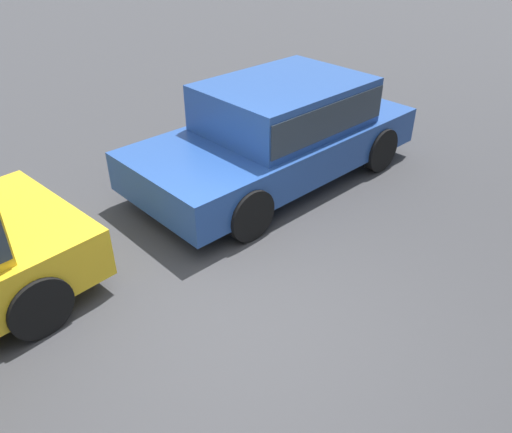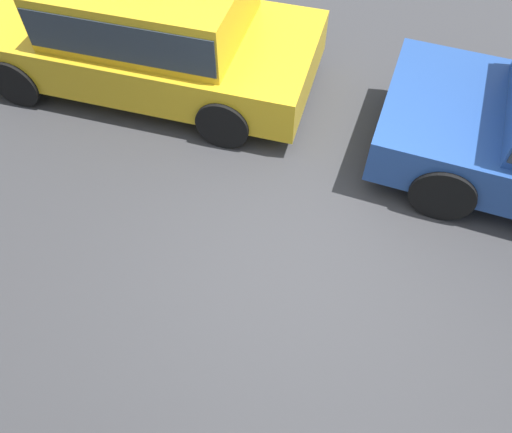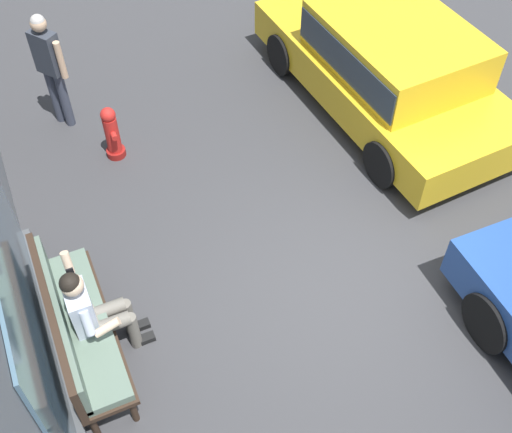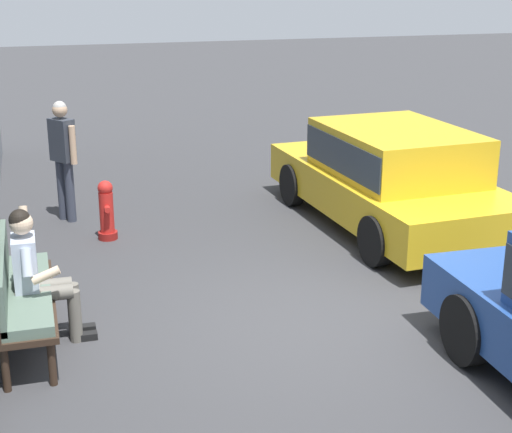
{
  "view_description": "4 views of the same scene",
  "coord_description": "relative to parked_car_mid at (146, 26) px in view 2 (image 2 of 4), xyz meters",
  "views": [
    {
      "loc": [
        2.29,
        2.6,
        3.51
      ],
      "look_at": [
        -0.21,
        0.02,
        1.22
      ],
      "focal_mm": 35.0,
      "sensor_mm": 36.0,
      "label": 1
    },
    {
      "loc": [
        -0.43,
        2.6,
        4.26
      ],
      "look_at": [
        0.36,
        0.37,
        1.07
      ],
      "focal_mm": 35.0,
      "sensor_mm": 36.0,
      "label": 2
    },
    {
      "loc": [
        -3.41,
        2.6,
        6.12
      ],
      "look_at": [
        0.71,
        0.76,
        0.9
      ],
      "focal_mm": 45.0,
      "sensor_mm": 36.0,
      "label": 3
    },
    {
      "loc": [
        -6.89,
        2.6,
        3.55
      ],
      "look_at": [
        0.78,
        0.37,
        0.95
      ],
      "focal_mm": 55.0,
      "sensor_mm": 36.0,
      "label": 4
    }
  ],
  "objects": [
    {
      "name": "parked_car_mid",
      "position": [
        0.0,
        0.0,
        0.0
      ],
      "size": [
        4.44,
        2.17,
        1.42
      ],
      "color": "gold",
      "rests_on": "ground_plane"
    },
    {
      "name": "ground_plane",
      "position": [
        -2.65,
        2.12,
        -0.78
      ],
      "size": [
        60.0,
        60.0,
        0.0
      ],
      "primitive_type": "plane",
      "color": "#38383A"
    }
  ]
}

